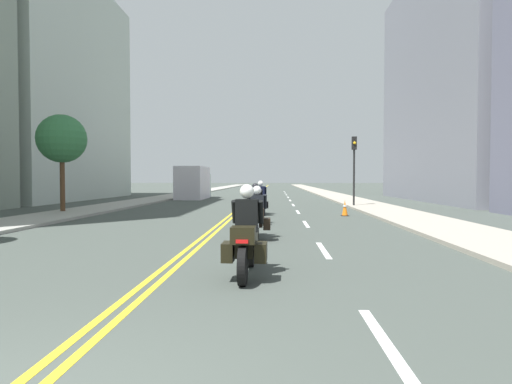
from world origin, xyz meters
name	(u,v)px	position (x,y,z in m)	size (l,w,h in m)	color
ground_plane	(258,194)	(0.00, 48.00, 0.00)	(264.00, 264.00, 0.00)	#3F4741
sidewalk_left	(192,193)	(-7.99, 48.00, 0.06)	(2.95, 144.00, 0.12)	#9C9A91
sidewalk_right	(326,193)	(7.99, 48.00, 0.06)	(2.95, 144.00, 0.12)	#A39A8B
centreline_yellow_inner	(257,193)	(-0.12, 48.00, 0.00)	(0.12, 132.00, 0.01)	yellow
centreline_yellow_outer	(259,193)	(0.12, 48.00, 0.00)	(0.12, 132.00, 0.01)	yellow
lane_dashes_white	(292,202)	(3.26, 29.00, 0.00)	(0.14, 56.40, 0.01)	silver
building_left_1	(40,89)	(-17.85, 32.78, 9.34)	(9.18, 18.31, 18.68)	#B5C3B8
building_right_1	(473,81)	(17.60, 32.04, 9.44)	(8.69, 20.56, 18.87)	gray
motorcycle_0	(246,240)	(1.56, 5.08, 0.66)	(0.77, 2.19, 1.66)	black
motorcycle_1	(257,217)	(1.54, 9.83, 0.64)	(0.78, 2.10, 1.55)	black
motorcycle_2	(255,207)	(1.29, 13.95, 0.64)	(0.78, 2.22, 1.59)	black
motorcycle_3	(261,201)	(1.35, 18.20, 0.67)	(0.77, 2.29, 1.66)	black
traffic_cone_0	(345,208)	(5.35, 17.72, 0.37)	(0.34, 0.34, 0.75)	black
traffic_light_near	(354,158)	(6.92, 24.01, 3.02)	(0.28, 0.38, 4.35)	black
street_tree_0	(62,139)	(-8.72, 18.58, 3.76)	(2.44, 2.44, 5.00)	#513621
parked_truck	(194,184)	(-5.12, 34.72, 1.27)	(2.20, 6.50, 2.80)	silver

